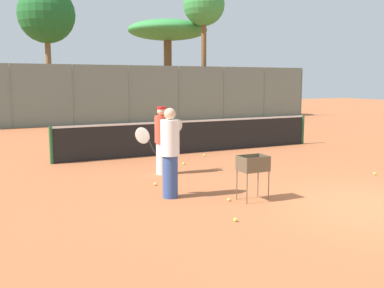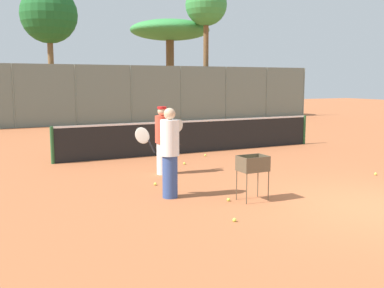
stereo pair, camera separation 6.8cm
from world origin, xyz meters
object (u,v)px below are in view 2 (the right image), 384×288
Objects in this scene: tennis_net at (196,136)px; player_red_cap at (163,139)px; ball_cart at (252,167)px; player_white_outfit at (169,152)px.

player_red_cap reaches higher than tennis_net.
player_red_cap is at bearing 100.67° from ball_cart.
tennis_net is at bearing -92.03° from player_white_outfit.
ball_cart is at bearing -94.25° from player_red_cap.
player_red_cap is at bearing -79.24° from player_white_outfit.
player_red_cap is 3.19m from ball_cart.
player_white_outfit is (-3.09, -4.90, 0.38)m from tennis_net.
tennis_net is 5.81m from player_white_outfit.
player_white_outfit reaches higher than tennis_net.
player_white_outfit reaches higher than ball_cart.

